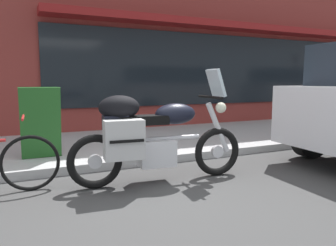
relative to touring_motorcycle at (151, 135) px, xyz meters
The scene contains 4 objects.
ground_plane 0.83m from the touring_motorcycle, 90.04° to the right, with size 80.00×80.00×0.00m, color #3C3C3C.
storefront_building 7.79m from the touring_motorcycle, 32.89° to the left, with size 20.27×0.90×6.74m.
touring_motorcycle is the anchor object (origin of this frame).
sandwich_board_sign 1.87m from the touring_motorcycle, 127.78° to the left, with size 0.55×0.43×1.03m.
Camera 1 is at (-1.44, -3.00, 1.24)m, focal length 34.75 mm.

